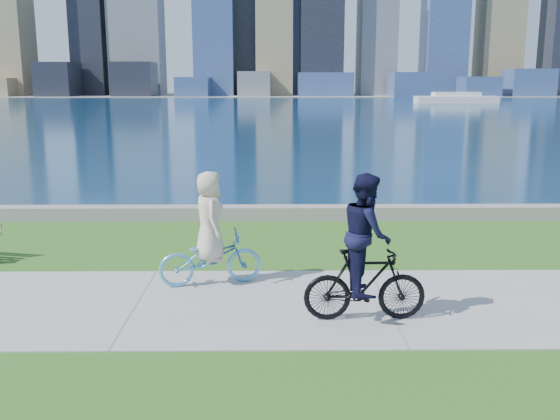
# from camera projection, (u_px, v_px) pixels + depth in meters

# --- Properties ---
(ground) EXTENTS (320.00, 320.00, 0.00)m
(ground) POSITION_uv_depth(u_px,v_px,m) (136.00, 305.00, 9.96)
(ground) COLOR #285716
(ground) RESTS_ON ground
(concrete_path) EXTENTS (80.00, 3.50, 0.02)m
(concrete_path) POSITION_uv_depth(u_px,v_px,m) (136.00, 305.00, 9.95)
(concrete_path) COLOR gray
(concrete_path) RESTS_ON ground
(seawall) EXTENTS (90.00, 0.50, 0.35)m
(seawall) POSITION_uv_depth(u_px,v_px,m) (188.00, 213.00, 15.99)
(seawall) COLOR slate
(seawall) RESTS_ON ground
(bay_water) EXTENTS (320.00, 131.00, 0.01)m
(bay_water) POSITION_uv_depth(u_px,v_px,m) (256.00, 107.00, 80.41)
(bay_water) COLOR #0B2A4A
(bay_water) RESTS_ON ground
(far_shore) EXTENTS (320.00, 30.00, 0.12)m
(far_shore) POSITION_uv_depth(u_px,v_px,m) (263.00, 95.00, 137.15)
(far_shore) COLOR gray
(far_shore) RESTS_ON ground
(ferry_far) EXTENTS (12.08, 3.45, 1.64)m
(ferry_far) POSITION_uv_depth(u_px,v_px,m) (456.00, 99.00, 93.63)
(ferry_far) COLOR silver
(ferry_far) RESTS_ON ground
(cyclist_woman) EXTENTS (1.04, 1.89, 2.00)m
(cyclist_woman) POSITION_uv_depth(u_px,v_px,m) (210.00, 243.00, 10.79)
(cyclist_woman) COLOR #59A8D9
(cyclist_woman) RESTS_ON ground
(cyclist_man) EXTENTS (0.68, 1.82, 2.21)m
(cyclist_man) POSITION_uv_depth(u_px,v_px,m) (366.00, 260.00, 9.13)
(cyclist_man) COLOR black
(cyclist_man) RESTS_ON ground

